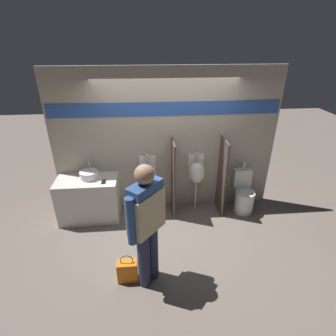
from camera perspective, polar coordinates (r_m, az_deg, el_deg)
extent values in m
plane|color=#70665B|center=(5.01, 0.17, -11.68)|extent=(16.00, 16.00, 0.00)
cube|color=#B2A893|center=(4.85, -0.44, 5.46)|extent=(4.11, 0.06, 2.70)
cube|color=#2D56AD|center=(4.62, -0.43, 12.74)|extent=(4.03, 0.01, 0.24)
cube|color=silver|center=(5.10, -16.80, -6.48)|extent=(1.09, 0.58, 0.83)
cylinder|color=white|center=(4.90, -16.84, -1.42)|extent=(0.32, 0.32, 0.13)
cylinder|color=silver|center=(4.94, -16.82, 0.59)|extent=(0.03, 0.03, 0.14)
cube|color=black|center=(4.73, -13.84, -2.93)|extent=(0.07, 0.14, 0.01)
cube|color=#4C4238|center=(4.87, 1.11, -2.40)|extent=(0.03, 0.50, 1.48)
cube|color=#4C4238|center=(5.04, 11.62, -1.91)|extent=(0.03, 0.50, 1.48)
cylinder|color=silver|center=(5.16, -4.19, -6.32)|extent=(0.04, 0.04, 0.61)
ellipsoid|color=white|center=(4.91, -4.38, -1.52)|extent=(0.32, 0.28, 0.41)
cube|color=white|center=(5.00, -4.44, -0.14)|extent=(0.31, 0.02, 0.52)
cylinder|color=silver|center=(4.86, -4.53, 2.13)|extent=(0.06, 0.06, 0.16)
cylinder|color=silver|center=(5.24, 6.01, -5.83)|extent=(0.04, 0.04, 0.61)
ellipsoid|color=white|center=(4.99, 6.28, -1.07)|extent=(0.32, 0.28, 0.41)
cube|color=white|center=(5.08, 6.02, 0.27)|extent=(0.31, 0.02, 0.52)
cylinder|color=silver|center=(4.95, 6.23, 2.51)|extent=(0.06, 0.06, 0.16)
cylinder|color=white|center=(5.36, 16.21, -7.24)|extent=(0.37, 0.37, 0.42)
torus|color=white|center=(5.25, 16.51, -5.25)|extent=(0.38, 0.38, 0.04)
cube|color=white|center=(5.38, 15.78, -2.08)|extent=(0.34, 0.16, 0.39)
cylinder|color=silver|center=(5.24, 16.22, 0.43)|extent=(0.06, 0.06, 0.14)
cylinder|color=#282D4C|center=(3.72, -5.28, -19.29)|extent=(0.17, 0.17, 0.88)
cylinder|color=#282D4C|center=(3.81, -3.46, -17.82)|extent=(0.17, 0.17, 0.88)
cube|color=#2D4C84|center=(3.25, -4.84, -8.70)|extent=(0.46, 0.48, 0.70)
cube|color=#C6B289|center=(3.28, -4.80, -9.50)|extent=(0.49, 0.52, 0.56)
cylinder|color=#2D4C84|center=(3.12, -8.05, -11.42)|extent=(0.11, 0.11, 0.64)
cylinder|color=#2D4C84|center=(3.44, -1.91, -7.16)|extent=(0.11, 0.11, 0.64)
sphere|color=#A87A5B|center=(3.00, -5.18, -1.40)|extent=(0.24, 0.24, 0.24)
cube|color=orange|center=(3.99, -8.81, -21.28)|extent=(0.28, 0.15, 0.33)
torus|color=#4C4742|center=(3.84, -9.03, -19.24)|extent=(0.18, 0.01, 0.18)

